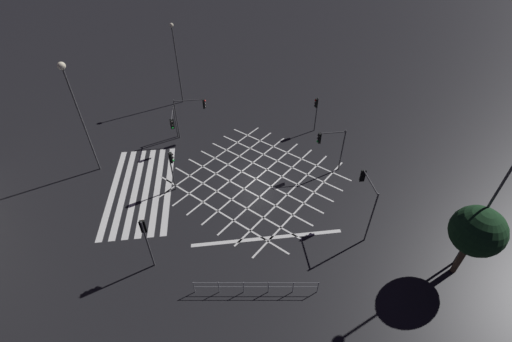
# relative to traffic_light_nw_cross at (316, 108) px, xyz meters

# --- Properties ---
(ground_plane) EXTENTS (200.00, 200.00, 0.00)m
(ground_plane) POSITION_rel_traffic_light_nw_cross_xyz_m (6.83, -6.82, -2.63)
(ground_plane) COLOR black
(road_markings) EXTENTS (16.26, 20.30, 0.01)m
(road_markings) POSITION_rel_traffic_light_nw_cross_xyz_m (7.17, -11.92, -2.63)
(road_markings) COLOR silver
(road_markings) RESTS_ON ground_plane
(traffic_light_nw_cross) EXTENTS (0.36, 0.39, 3.68)m
(traffic_light_nw_cross) POSITION_rel_traffic_light_nw_cross_xyz_m (0.00, 0.00, 0.00)
(traffic_light_nw_cross) COLOR #424244
(traffic_light_nw_cross) RESTS_ON ground_plane
(traffic_light_sw_main) EXTENTS (2.62, 0.36, 3.47)m
(traffic_light_sw_main) POSITION_rel_traffic_light_nw_cross_xyz_m (0.76, -13.81, -0.08)
(traffic_light_sw_main) COLOR #424244
(traffic_light_sw_main) RESTS_ON ground_plane
(traffic_light_sw_cross) EXTENTS (0.36, 3.00, 4.19)m
(traffic_light_sw_cross) POSITION_rel_traffic_light_nw_cross_xyz_m (-0.42, -12.10, 0.48)
(traffic_light_sw_cross) COLOR #424244
(traffic_light_sw_cross) RESTS_ON ground_plane
(traffic_light_median_north) EXTENTS (0.36, 2.42, 4.11)m
(traffic_light_median_north) POSITION_rel_traffic_light_nw_cross_xyz_m (6.45, -0.60, 0.39)
(traffic_light_median_north) COLOR #424244
(traffic_light_median_north) RESTS_ON ground_plane
(traffic_light_ne_main) EXTENTS (2.73, 0.36, 4.55)m
(traffic_light_ne_main) POSITION_rel_traffic_light_nw_cross_xyz_m (13.05, -0.03, 0.72)
(traffic_light_ne_main) COLOR #424244
(traffic_light_ne_main) RESTS_ON ground_plane
(traffic_light_median_south) EXTENTS (0.36, 0.39, 3.78)m
(traffic_light_median_south) POSITION_rel_traffic_light_nw_cross_xyz_m (7.28, -13.52, 0.07)
(traffic_light_median_south) COLOR #424244
(traffic_light_median_south) RESTS_ON ground_plane
(traffic_light_se_main) EXTENTS (0.39, 0.36, 4.23)m
(traffic_light_se_main) POSITION_rel_traffic_light_nw_cross_xyz_m (14.56, -14.60, 0.39)
(traffic_light_se_main) COLOR #424244
(traffic_light_se_main) RESTS_ON ground_plane
(street_lamp_east) EXTENTS (0.57, 0.57, 9.80)m
(street_lamp_east) POSITION_rel_traffic_light_nw_cross_xyz_m (3.73, -20.44, 4.45)
(street_lamp_east) COLOR #424244
(street_lamp_east) RESTS_ON ground_plane
(street_lamp_west) EXTENTS (0.41, 0.41, 8.83)m
(street_lamp_west) POSITION_rel_traffic_light_nw_cross_xyz_m (-7.93, -13.58, 2.88)
(street_lamp_west) COLOR #424244
(street_lamp_west) RESTS_ON ground_plane
(street_lamp_far) EXTENTS (0.56, 0.56, 9.48)m
(street_lamp_far) POSITION_rel_traffic_light_nw_cross_xyz_m (16.98, 5.19, 4.21)
(street_lamp_far) COLOR #424244
(street_lamp_far) RESTS_ON ground_plane
(street_tree_near) EXTENTS (3.06, 3.06, 5.46)m
(street_tree_near) POSITION_rel_traffic_light_nw_cross_xyz_m (17.53, 4.79, 1.27)
(street_tree_near) COLOR brown
(street_tree_near) RESTS_ON ground_plane
(pedestrian_railing) EXTENTS (1.00, 7.54, 1.05)m
(pedestrian_railing) POSITION_rel_traffic_light_nw_cross_xyz_m (17.44, -8.17, -1.96)
(pedestrian_railing) COLOR gray
(pedestrian_railing) RESTS_ON ground_plane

